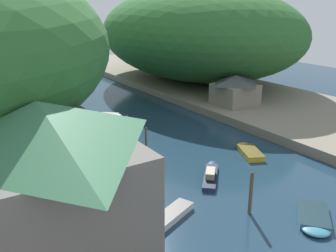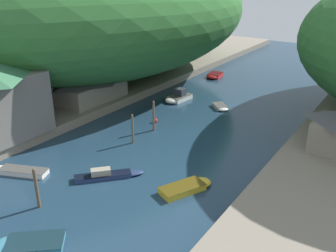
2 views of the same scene
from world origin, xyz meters
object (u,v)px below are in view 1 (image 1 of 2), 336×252
at_px(boat_mid_channel, 314,220).
at_px(channel_buoy_near, 109,140).
at_px(boat_far_right_bank, 27,102).
at_px(boat_navy_launch, 112,116).
at_px(boat_open_rowboat, 165,220).
at_px(right_bank_cottage, 235,89).
at_px(boat_far_upstream, 65,122).
at_px(boat_small_dinghy, 211,174).
at_px(boat_yellow_tender, 249,151).
at_px(waterfront_building, 44,170).
at_px(boathouse_shed, 10,135).
at_px(person_on_quay, 64,188).

distance_m(boat_mid_channel, channel_buoy_near, 24.52).
height_order(boat_far_right_bank, boat_navy_launch, boat_far_right_bank).
distance_m(boat_open_rowboat, channel_buoy_near, 18.07).
xyz_separation_m(right_bank_cottage, boat_open_rowboat, (-24.99, -19.68, -3.14)).
bearing_deg(right_bank_cottage, channel_buoy_near, -174.80).
height_order(boat_far_upstream, boat_small_dinghy, boat_far_upstream).
height_order(boat_yellow_tender, boat_small_dinghy, boat_small_dinghy).
distance_m(boat_open_rowboat, boat_far_right_bank, 41.27).
relative_size(right_bank_cottage, boat_navy_launch, 1.87).
bearing_deg(boat_far_upstream, waterfront_building, 76.36).
distance_m(right_bank_cottage, boat_yellow_tender, 16.83).
relative_size(right_bank_cottage, boat_far_right_bank, 1.45).
xyz_separation_m(boathouse_shed, channel_buoy_near, (10.75, 0.35, -2.91)).
distance_m(right_bank_cottage, boat_mid_channel, 30.25).
bearing_deg(boat_navy_launch, boat_open_rowboat, 27.05).
relative_size(boat_yellow_tender, boat_far_right_bank, 1.22).
height_order(right_bank_cottage, boat_yellow_tender, right_bank_cottage).
bearing_deg(right_bank_cottage, boat_far_upstream, 163.65).
relative_size(waterfront_building, boat_open_rowboat, 2.35).
relative_size(waterfront_building, boat_yellow_tender, 2.62).
relative_size(boat_far_upstream, person_on_quay, 2.84).
bearing_deg(boat_mid_channel, waterfront_building, 26.39).
distance_m(boat_open_rowboat, boat_small_dinghy, 8.92).
bearing_deg(boat_far_right_bank, boat_yellow_tender, 105.24).
bearing_deg(boat_navy_launch, boat_far_upstream, -43.53).
relative_size(boat_far_upstream, boat_navy_launch, 1.45).
bearing_deg(boat_far_right_bank, channel_buoy_near, 90.61).
height_order(boat_mid_channel, boat_open_rowboat, boat_open_rowboat).
bearing_deg(boat_yellow_tender, right_bank_cottage, 77.88).
distance_m(boat_far_upstream, boat_mid_channel, 33.73).
distance_m(waterfront_building, boat_far_right_bank, 41.06).
bearing_deg(boat_yellow_tender, channel_buoy_near, 160.64).
bearing_deg(boat_small_dinghy, boat_open_rowboat, -108.76).
height_order(right_bank_cottage, boat_far_right_bank, right_bank_cottage).
xyz_separation_m(boat_mid_channel, boat_far_right_bank, (-9.64, 47.34, 0.10)).
bearing_deg(right_bank_cottage, waterfront_building, -150.96).
xyz_separation_m(boat_yellow_tender, boat_open_rowboat, (-15.01, -6.49, -0.03)).
xyz_separation_m(waterfront_building, boat_mid_channel, (17.47, -7.42, -5.62)).
bearing_deg(channel_buoy_near, right_bank_cottage, 5.20).
height_order(boat_small_dinghy, channel_buoy_near, boat_small_dinghy).
distance_m(waterfront_building, boat_mid_channel, 19.79).
xyz_separation_m(boat_open_rowboat, boat_far_right_bank, (-0.20, 41.27, 0.08)).
bearing_deg(boathouse_shed, right_bank_cottage, 4.09).
xyz_separation_m(channel_buoy_near, person_on_quay, (-9.26, -12.12, 1.79)).
height_order(right_bank_cottage, boat_mid_channel, right_bank_cottage).
xyz_separation_m(waterfront_building, boat_far_right_bank, (7.83, 39.93, -5.52)).
bearing_deg(channel_buoy_near, boat_navy_launch, 63.52).
relative_size(right_bank_cottage, boat_far_upstream, 1.29).
bearing_deg(channel_buoy_near, boat_yellow_tender, -44.36).
height_order(boat_yellow_tender, boat_far_right_bank, boat_far_right_bank).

